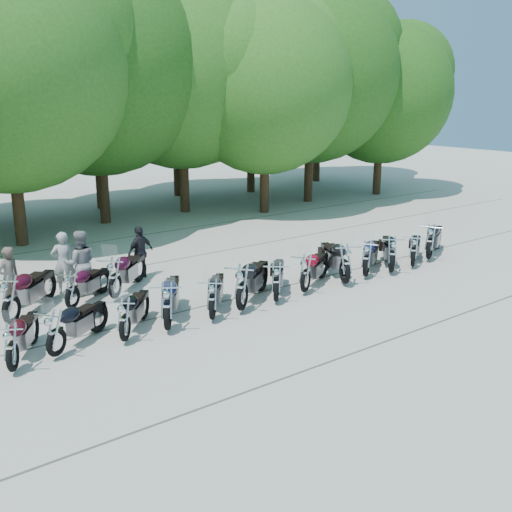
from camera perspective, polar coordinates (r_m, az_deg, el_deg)
ground at (r=15.87m, az=3.28°, el=-4.98°), size 90.00×90.00×0.00m
tree_3 at (r=23.37m, az=-22.88°, el=16.18°), size 8.70×8.70×10.67m
tree_4 at (r=26.47m, az=-15.06°, el=17.27°), size 9.13×9.13×11.20m
tree_5 at (r=28.40m, az=-7.18°, el=17.36°), size 9.04×9.04×11.10m
tree_6 at (r=28.05m, az=0.84°, el=15.94°), size 8.00×8.00×9.82m
tree_7 at (r=31.15m, az=5.24°, el=16.88°), size 8.79×8.79×10.79m
tree_8 at (r=34.03m, az=11.87°, el=14.94°), size 7.53×7.53×9.25m
tree_12 at (r=30.06m, az=-15.20°, el=15.22°), size 7.88×7.88×9.67m
tree_13 at (r=33.12m, az=-7.79°, el=16.10°), size 8.31×8.31×10.20m
tree_14 at (r=34.14m, az=-0.52°, el=15.85°), size 8.02×8.02×9.84m
tree_15 at (r=38.69m, az=6.02°, el=17.48°), size 9.67×9.67×11.86m
motorcycle_0 at (r=13.04m, az=-22.27°, el=-7.92°), size 1.66×2.16×1.20m
motorcycle_1 at (r=13.42m, az=-18.56°, el=-6.84°), size 2.17×1.76×1.23m
motorcycle_2 at (r=13.81m, az=-12.42°, el=-5.80°), size 1.92×2.03×1.21m
motorcycle_3 at (r=14.21m, az=-8.46°, el=-4.61°), size 2.01×2.44×1.39m
motorcycle_4 at (r=14.78m, az=-4.18°, el=-3.99°), size 1.92×2.11×1.24m
motorcycle_5 at (r=15.29m, az=-1.34°, el=-2.86°), size 2.53×2.16×1.45m
motorcycle_6 at (r=15.99m, az=1.95°, el=-2.37°), size 2.02×2.14×1.28m
motorcycle_7 at (r=16.77m, az=4.75°, el=-1.54°), size 2.34×1.76×1.30m
motorcycle_8 at (r=17.62m, az=8.49°, el=-0.61°), size 1.80×2.60×1.42m
motorcycle_9 at (r=18.43m, az=10.50°, el=-0.16°), size 2.34×1.90×1.32m
motorcycle_10 at (r=19.02m, az=12.81°, el=0.26°), size 2.20×2.25×1.37m
motorcycle_11 at (r=19.88m, az=14.79°, el=0.57°), size 2.15×1.79×1.23m
motorcycle_12 at (r=20.84m, az=16.26°, el=1.41°), size 2.58×1.88×1.43m
motorcycle_13 at (r=15.56m, az=-22.36°, el=-3.74°), size 2.35×2.37×1.45m
motorcycle_14 at (r=16.19m, az=-17.15°, el=-3.01°), size 2.08×1.76×1.19m
motorcycle_15 at (r=16.64m, az=-13.33°, el=-1.91°), size 2.29×2.19×1.38m
rider_0 at (r=16.82m, az=-22.45°, el=-1.95°), size 0.72×0.60×1.68m
rider_1 at (r=17.27m, az=-16.38°, el=-0.67°), size 1.06×0.93×1.86m
rider_2 at (r=18.53m, az=-10.95°, el=0.37°), size 1.02×0.62×1.62m
rider_3 at (r=17.62m, az=-17.86°, el=-0.60°), size 0.74×0.59×1.78m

